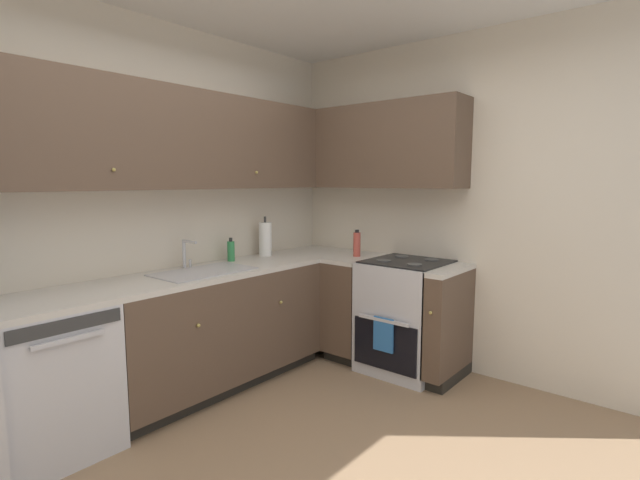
{
  "coord_description": "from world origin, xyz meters",
  "views": [
    {
      "loc": [
        -1.67,
        -1.46,
        1.53
      ],
      "look_at": [
        0.99,
        0.76,
        1.09
      ],
      "focal_mm": 26.36,
      "sensor_mm": 36.0,
      "label": 1
    }
  ],
  "objects_px": {
    "dishwasher": "(49,380)",
    "paper_towel_roll": "(265,239)",
    "oil_bottle": "(357,244)",
    "soap_bottle": "(231,251)",
    "oven_range": "(406,315)"
  },
  "relations": [
    {
      "from": "dishwasher",
      "to": "oil_bottle",
      "type": "xyz_separation_m",
      "value": [
        2.31,
        -0.46,
        0.57
      ]
    },
    {
      "from": "dishwasher",
      "to": "oven_range",
      "type": "bearing_deg",
      "value": -22.05
    },
    {
      "from": "soap_bottle",
      "to": "oil_bottle",
      "type": "bearing_deg",
      "value": -37.21
    },
    {
      "from": "dishwasher",
      "to": "paper_towel_roll",
      "type": "xyz_separation_m",
      "value": [
        1.83,
        0.16,
        0.61
      ]
    },
    {
      "from": "dishwasher",
      "to": "soap_bottle",
      "type": "relative_size",
      "value": 4.49
    },
    {
      "from": "paper_towel_roll",
      "to": "oil_bottle",
      "type": "xyz_separation_m",
      "value": [
        0.48,
        -0.62,
        -0.04
      ]
    },
    {
      "from": "oven_range",
      "to": "dishwasher",
      "type": "bearing_deg",
      "value": 157.95
    },
    {
      "from": "oil_bottle",
      "to": "soap_bottle",
      "type": "bearing_deg",
      "value": 142.79
    },
    {
      "from": "oil_bottle",
      "to": "paper_towel_roll",
      "type": "bearing_deg",
      "value": 127.82
    },
    {
      "from": "oven_range",
      "to": "paper_towel_roll",
      "type": "distance_m",
      "value": 1.34
    },
    {
      "from": "oven_range",
      "to": "paper_towel_roll",
      "type": "xyz_separation_m",
      "value": [
        -0.5,
        1.1,
        0.58
      ]
    },
    {
      "from": "oil_bottle",
      "to": "dishwasher",
      "type": "bearing_deg",
      "value": 168.71
    },
    {
      "from": "oven_range",
      "to": "soap_bottle",
      "type": "height_order",
      "value": "soap_bottle"
    },
    {
      "from": "paper_towel_roll",
      "to": "oil_bottle",
      "type": "relative_size",
      "value": 1.53
    },
    {
      "from": "paper_towel_roll",
      "to": "dishwasher",
      "type": "bearing_deg",
      "value": -174.97
    }
  ]
}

